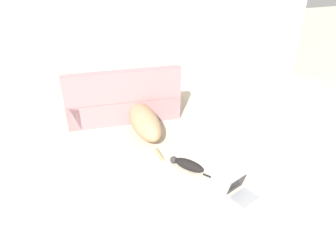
# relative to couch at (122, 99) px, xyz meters

# --- Properties ---
(wall_back) EXTENTS (6.54, 0.06, 2.41)m
(wall_back) POSITION_rel_couch_xyz_m (0.44, 0.65, 0.93)
(wall_back) COLOR beige
(wall_back) RESTS_ON ground_plane
(couch) EXTENTS (1.81, 1.00, 0.88)m
(couch) POSITION_rel_couch_xyz_m (0.00, 0.00, 0.00)
(couch) COLOR #A3757A
(couch) RESTS_ON ground_plane
(dog) EXTENTS (0.47, 1.45, 0.40)m
(dog) POSITION_rel_couch_xyz_m (0.20, -0.65, -0.08)
(dog) COLOR #A38460
(dog) RESTS_ON ground_plane
(cat) EXTENTS (0.42, 0.50, 0.13)m
(cat) POSITION_rel_couch_xyz_m (0.52, -1.69, -0.21)
(cat) COLOR black
(cat) RESTS_ON ground_plane
(laptop_open) EXTENTS (0.36, 0.36, 0.23)m
(laptop_open) POSITION_rel_couch_xyz_m (0.93, -2.32, -0.20)
(laptop_open) COLOR gray
(laptop_open) RESTS_ON ground_plane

